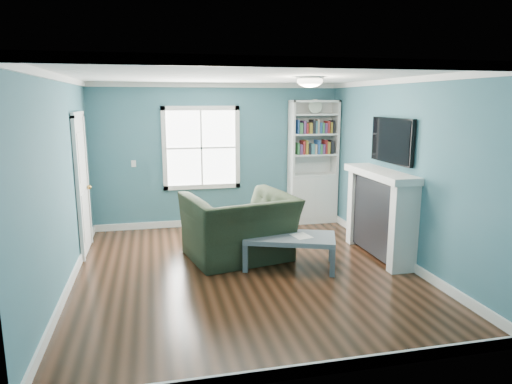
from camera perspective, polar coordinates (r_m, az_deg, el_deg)
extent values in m
plane|color=black|center=(6.31, -1.33, -9.91)|extent=(5.00, 5.00, 0.00)
plane|color=#346875|center=(8.41, -4.79, 4.55)|extent=(4.50, 0.00, 4.50)
plane|color=#346875|center=(3.61, 6.56, -4.59)|extent=(4.50, 0.00, 4.50)
plane|color=#346875|center=(5.95, -23.14, 0.88)|extent=(0.00, 5.00, 5.00)
plane|color=#346875|center=(6.77, 17.63, 2.43)|extent=(0.00, 5.00, 5.00)
plane|color=white|center=(5.89, -1.45, 14.38)|extent=(5.00, 5.00, 0.00)
cube|color=white|center=(8.63, -4.64, -3.67)|extent=(4.50, 0.03, 0.12)
cube|color=white|center=(4.13, 6.08, -21.31)|extent=(4.50, 0.03, 0.12)
cube|color=white|center=(6.27, -22.12, -10.32)|extent=(0.03, 5.00, 0.12)
cube|color=white|center=(7.05, 16.92, -7.57)|extent=(0.03, 5.00, 0.12)
cube|color=white|center=(8.33, -4.91, 13.17)|extent=(4.50, 0.04, 0.08)
cube|color=white|center=(3.50, 6.93, 15.77)|extent=(4.50, 0.04, 0.08)
cube|color=white|center=(5.87, -23.92, 13.07)|extent=(0.04, 5.00, 0.08)
cube|color=white|center=(6.70, 18.13, 13.13)|extent=(0.04, 5.00, 0.08)
cube|color=white|center=(8.35, -6.85, 5.50)|extent=(1.24, 0.01, 1.34)
cube|color=white|center=(8.29, -11.39, 5.31)|extent=(0.08, 0.06, 1.50)
cube|color=white|center=(8.43, -2.35, 5.62)|extent=(0.08, 0.06, 1.50)
cube|color=white|center=(8.43, -6.72, 0.68)|extent=(1.40, 0.06, 0.08)
cube|color=white|center=(8.29, -6.95, 10.37)|extent=(1.40, 0.06, 0.08)
cube|color=white|center=(8.33, -6.84, 5.49)|extent=(1.24, 0.03, 0.03)
cube|color=white|center=(8.33, -6.84, 5.49)|extent=(0.03, 0.03, 1.34)
cube|color=silver|center=(8.77, 7.02, -0.84)|extent=(0.90, 0.35, 0.90)
cube|color=silver|center=(8.47, 4.45, 6.64)|extent=(0.04, 0.35, 1.40)
cube|color=silver|center=(8.76, 9.86, 6.67)|extent=(0.04, 0.35, 1.40)
cube|color=silver|center=(8.76, 6.83, 6.75)|extent=(0.90, 0.02, 1.40)
cube|color=silver|center=(8.58, 7.32, 11.19)|extent=(0.90, 0.35, 0.04)
cube|color=silver|center=(8.69, 7.09, 2.19)|extent=(0.84, 0.33, 0.03)
cube|color=silver|center=(8.64, 7.15, 4.68)|extent=(0.84, 0.33, 0.03)
cube|color=silver|center=(8.60, 7.22, 7.19)|extent=(0.84, 0.33, 0.03)
cube|color=silver|center=(8.58, 7.28, 9.59)|extent=(0.84, 0.33, 0.03)
cube|color=#33723F|center=(8.60, 7.22, 5.49)|extent=(0.70, 0.25, 0.22)
cube|color=#593366|center=(8.57, 7.28, 8.02)|extent=(0.70, 0.25, 0.22)
cylinder|color=beige|center=(8.53, 7.42, 10.55)|extent=(0.26, 0.06, 0.26)
cube|color=black|center=(7.00, 15.33, -3.02)|extent=(0.30, 1.20, 1.10)
cube|color=black|center=(7.04, 15.10, -4.60)|extent=(0.22, 0.65, 0.70)
cube|color=silver|center=(6.43, 17.97, -4.43)|extent=(0.36, 0.16, 1.20)
cube|color=silver|center=(7.57, 12.83, -1.83)|extent=(0.36, 0.16, 1.20)
cube|color=silver|center=(6.86, 15.32, 2.23)|extent=(0.44, 1.58, 0.10)
cube|color=black|center=(6.87, 16.64, 6.18)|extent=(0.06, 1.10, 0.65)
cube|color=silver|center=(7.35, -20.91, 0.70)|extent=(0.04, 0.80, 2.05)
cube|color=white|center=(6.91, -21.33, 0.04)|extent=(0.05, 0.08, 2.13)
cube|color=white|center=(7.79, -20.40, 1.30)|extent=(0.05, 0.08, 2.13)
cube|color=white|center=(7.25, -21.43, 9.01)|extent=(0.05, 0.98, 0.08)
sphere|color=#BF8C3F|center=(7.65, -20.13, 0.57)|extent=(0.07, 0.07, 0.07)
ellipsoid|color=white|center=(6.23, 6.75, 13.59)|extent=(0.34, 0.34, 0.15)
cylinder|color=white|center=(6.23, 6.76, 14.01)|extent=(0.38, 0.38, 0.03)
cube|color=white|center=(8.33, -15.05, 3.44)|extent=(0.08, 0.01, 0.12)
imported|color=black|center=(6.63, -2.10, -3.05)|extent=(1.64, 1.25, 1.28)
cube|color=#4E555E|center=(6.23, -1.34, -8.32)|extent=(0.09, 0.09, 0.38)
cube|color=#4E555E|center=(6.16, 9.53, -8.71)|extent=(0.09, 0.09, 0.38)
cube|color=#4E555E|center=(6.80, -0.52, -6.62)|extent=(0.09, 0.09, 0.38)
cube|color=#4E555E|center=(6.73, 9.41, -6.96)|extent=(0.09, 0.09, 0.38)
cube|color=slate|center=(6.39, 4.28, -5.74)|extent=(1.39, 1.07, 0.07)
cube|color=white|center=(6.37, 5.69, -5.48)|extent=(0.28, 0.33, 0.00)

